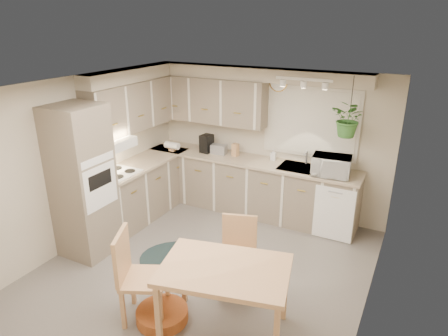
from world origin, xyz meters
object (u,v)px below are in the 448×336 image
Objects in this scene: chair_left at (144,276)px; chair_back at (237,258)px; dining_table at (225,301)px; braided_rug at (186,261)px; microwave at (331,164)px; pet_bed at (162,315)px.

chair_back is at bearing 115.26° from chair_left.
braided_rug is (-1.06, 0.91, -0.40)m from dining_table.
dining_table is at bearing 87.68° from chair_back.
microwave reaches higher than dining_table.
microwave is at bearing -124.31° from chair_back.
chair_back is at bearing 57.97° from pet_bed.
chair_left is at bearing -80.42° from braided_rug.
chair_left is at bearing -121.55° from microwave.
microwave is (1.29, 2.79, 0.60)m from chair_left.
microwave is at bearing 68.35° from pet_bed.
chair_left is 1.11× the size of chair_back.
dining_table is at bearing 12.74° from pet_bed.
dining_table is 1.36× the size of chair_back.
chair_left is 1.91× the size of microwave.
chair_back is 1.03m from braided_rug.
chair_left is at bearing 32.67° from chair_back.
dining_table reaches higher than braided_rug.
microwave reaches higher than chair_back.
chair_back is 2.14m from microwave.
chair_left is 1.84× the size of pet_bed.
pet_bed is at bearing 71.91° from chair_left.
pet_bed is 3.16m from microwave.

